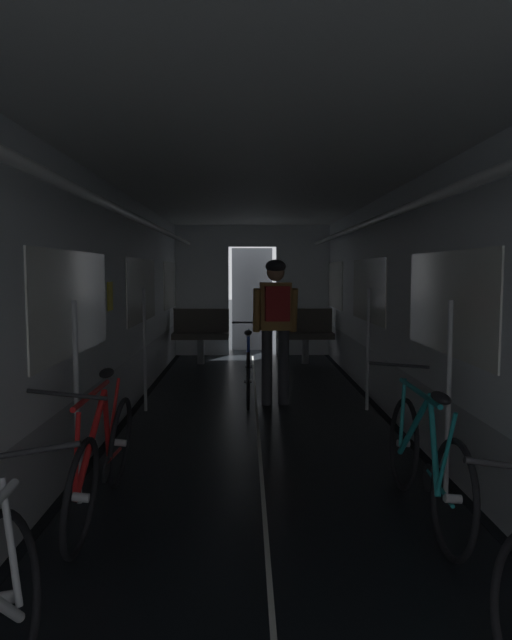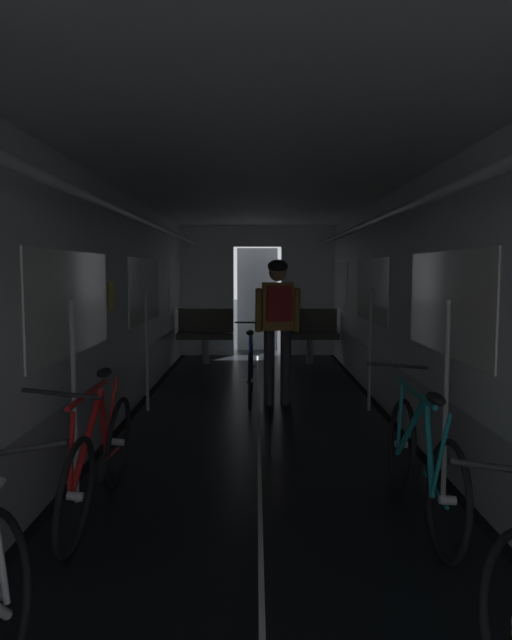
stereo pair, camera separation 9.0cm
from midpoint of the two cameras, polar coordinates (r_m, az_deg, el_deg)
train_car_shell at (r=5.33m, az=0.55°, el=6.01°), size 3.14×12.34×2.57m
bench_seat_far_left at (r=9.89m, az=-5.04°, el=-1.06°), size 0.98×0.51×0.95m
bench_seat_far_right at (r=9.91m, az=5.39°, el=-1.06°), size 0.98×0.51×0.95m
bicycle_red at (r=3.95m, az=-14.99°, el=-13.16°), size 0.44×1.69×0.95m
bicycle_teal at (r=3.91m, az=16.59°, el=-13.35°), size 0.44×1.69×0.95m
person_cyclist_aisle at (r=6.73m, az=2.35°, el=0.45°), size 0.54×0.40×1.73m
bicycle_blue_in_aisle at (r=7.07m, az=-0.38°, el=-4.94°), size 0.44×1.69×0.93m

